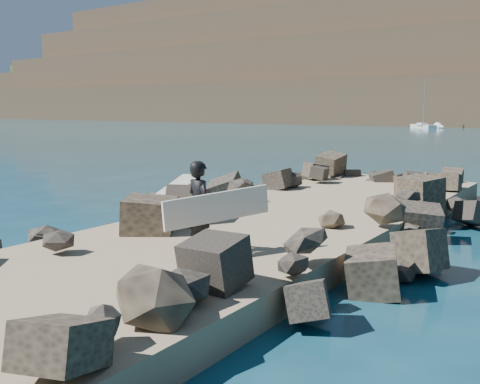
# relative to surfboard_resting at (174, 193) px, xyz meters

# --- Properties ---
(ground) EXTENTS (800.00, 800.00, 0.00)m
(ground) POSITION_rel_surfboard_resting_xyz_m (3.11, -0.09, -1.04)
(ground) COLOR #0F384C
(ground) RESTS_ON ground
(jetty) EXTENTS (6.00, 26.00, 0.60)m
(jetty) POSITION_rel_surfboard_resting_xyz_m (3.11, -2.09, -0.74)
(jetty) COLOR #8C7759
(jetty) RESTS_ON ground
(riprap_left) EXTENTS (2.60, 22.00, 1.00)m
(riprap_left) POSITION_rel_surfboard_resting_xyz_m (0.21, -1.59, -0.54)
(riprap_left) COLOR black
(riprap_left) RESTS_ON ground
(riprap_right) EXTENTS (2.60, 22.00, 1.00)m
(riprap_right) POSITION_rel_surfboard_resting_xyz_m (6.01, -1.59, -0.54)
(riprap_right) COLOR black
(riprap_right) RESTS_ON ground
(surfboard_resting) EXTENTS (1.19, 2.55, 0.08)m
(surfboard_resting) POSITION_rel_surfboard_resting_xyz_m (0.00, 0.00, 0.00)
(surfboard_resting) COLOR beige
(surfboard_resting) RESTS_ON riprap_left
(surfer_with_board) EXTENTS (1.37, 2.12, 1.86)m
(surfer_with_board) POSITION_rel_surfboard_resting_xyz_m (3.75, -3.32, 0.50)
(surfer_with_board) COLOR black
(surfer_with_board) RESTS_ON jetty
(sailboat_e) EXTENTS (5.82, 6.17, 8.40)m
(sailboat_e) POSITION_rel_surfboard_resting_xyz_m (-17.40, 84.29, -0.69)
(sailboat_e) COLOR silver
(sailboat_e) RESTS_ON ground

